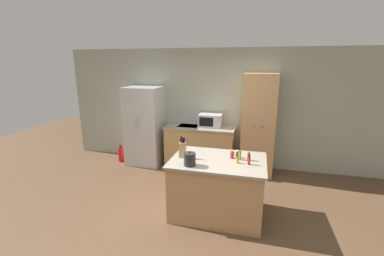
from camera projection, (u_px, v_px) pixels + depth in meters
ground_plane at (191, 219)px, 3.88m from camera, size 14.00×14.00×0.00m
wall_back at (217, 108)px, 5.74m from camera, size 7.20×0.06×2.60m
refrigerator at (145, 126)px, 5.87m from camera, size 0.79×0.73×1.77m
back_counter at (200, 147)px, 5.71m from camera, size 1.52×0.64×0.94m
pantry_cabinet at (258, 125)px, 5.28m from camera, size 0.66×0.61×2.09m
kitchen_island at (217, 187)px, 3.92m from camera, size 1.40×0.99×0.89m
microwave at (211, 120)px, 5.59m from camera, size 0.49×0.40×0.27m
knife_block at (182, 149)px, 3.87m from camera, size 0.10×0.06×0.34m
spice_bottle_tall_dark at (249, 160)px, 3.61m from camera, size 0.04×0.04×0.14m
spice_bottle_short_red at (237, 154)px, 3.89m from camera, size 0.05×0.05×0.12m
spice_bottle_amber_oil at (240, 156)px, 3.79m from camera, size 0.04×0.04×0.14m
spice_bottle_green_herb at (238, 160)px, 3.67m from camera, size 0.04×0.04×0.09m
spice_bottle_pale_salt at (249, 156)px, 3.77m from camera, size 0.05×0.05×0.13m
spice_bottle_orange_cap at (232, 155)px, 3.85m from camera, size 0.06×0.06×0.11m
kettle at (190, 159)px, 3.57m from camera, size 0.17×0.17×0.21m
fire_extinguisher at (121, 154)px, 6.10m from camera, size 0.13×0.13×0.40m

